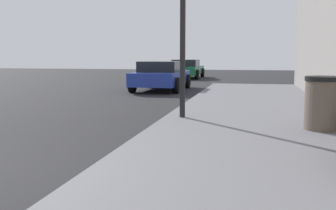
% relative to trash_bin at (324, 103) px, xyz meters
% --- Properties ---
extents(trash_bin, '(0.71, 0.71, 0.97)m').
position_rel_trash_bin_xyz_m(trash_bin, '(0.00, 0.00, 0.00)').
color(trash_bin, brown).
rests_on(trash_bin, sidewalk).
extents(car_blue, '(2.06, 4.23, 1.27)m').
position_rel_trash_bin_xyz_m(car_blue, '(-5.19, 8.98, 0.01)').
color(car_blue, '#233899').
rests_on(car_blue, ground_plane).
extents(car_green, '(2.05, 4.47, 1.27)m').
position_rel_trash_bin_xyz_m(car_green, '(-5.71, 18.55, 0.01)').
color(car_green, '#196638').
rests_on(car_green, ground_plane).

